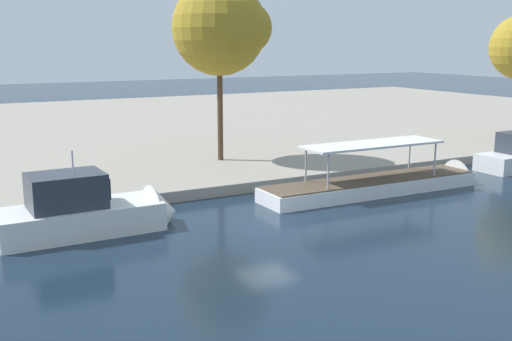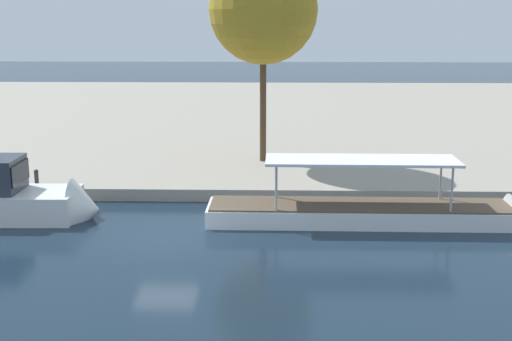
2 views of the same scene
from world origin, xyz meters
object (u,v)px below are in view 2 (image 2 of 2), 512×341
(tour_boat_2, at_px, (383,216))
(tree_1, at_px, (265,11))
(motor_yacht_1, at_px, (11,201))
(mooring_bollard_2, at_px, (36,176))

(tour_boat_2, relative_size, tree_1, 1.25)
(tour_boat_2, bearing_deg, motor_yacht_1, 179.70)
(motor_yacht_1, xyz_separation_m, tour_boat_2, (16.40, -0.22, -0.50))
(tour_boat_2, xyz_separation_m, tree_1, (-5.31, 10.06, 8.76))
(tour_boat_2, bearing_deg, mooring_bollard_2, 166.52)
(motor_yacht_1, distance_m, tree_1, 16.97)
(mooring_bollard_2, bearing_deg, tour_boat_2, -13.94)
(motor_yacht_1, distance_m, tour_boat_2, 16.41)
(motor_yacht_1, height_order, tour_boat_2, motor_yacht_1)
(tour_boat_2, height_order, mooring_bollard_2, tour_boat_2)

